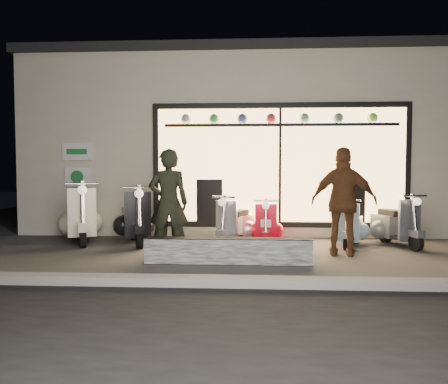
# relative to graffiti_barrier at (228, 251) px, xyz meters

# --- Properties ---
(ground) EXTENTS (40.00, 40.00, 0.00)m
(ground) POSITION_rel_graffiti_barrier_xyz_m (0.17, 0.65, -0.20)
(ground) COLOR #383533
(ground) RESTS_ON ground
(kerb) EXTENTS (40.00, 0.25, 0.12)m
(kerb) POSITION_rel_graffiti_barrier_xyz_m (0.17, -1.35, -0.14)
(kerb) COLOR slate
(kerb) RESTS_ON ground
(shop_building) EXTENTS (10.20, 6.23, 4.20)m
(shop_building) POSITION_rel_graffiti_barrier_xyz_m (0.18, 5.63, 1.90)
(shop_building) COLOR beige
(shop_building) RESTS_ON ground
(graffiti_barrier) EXTENTS (2.58, 0.28, 0.40)m
(graffiti_barrier) POSITION_rel_graffiti_barrier_xyz_m (0.00, 0.00, 0.00)
(graffiti_barrier) COLOR black
(graffiti_barrier) RESTS_ON ground
(scooter_silver) EXTENTS (0.74, 1.29, 0.93)m
(scooter_silver) POSITION_rel_graffiti_barrier_xyz_m (0.09, 1.81, 0.17)
(scooter_silver) COLOR black
(scooter_silver) RESTS_ON ground
(scooter_red) EXTENTS (0.43, 1.23, 0.88)m
(scooter_red) POSITION_rel_graffiti_barrier_xyz_m (0.65, 1.71, 0.15)
(scooter_red) COLOR black
(scooter_red) RESTS_ON ground
(scooter_black) EXTENTS (0.84, 1.53, 1.10)m
(scooter_black) POSITION_rel_graffiti_barrier_xyz_m (-1.98, 1.91, 0.24)
(scooter_black) COLOR black
(scooter_black) RESTS_ON ground
(scooter_cream) EXTENTS (0.95, 1.60, 1.17)m
(scooter_cream) POSITION_rel_graffiti_barrier_xyz_m (-3.12, 1.97, 0.27)
(scooter_cream) COLOR black
(scooter_cream) RESTS_ON ground
(scooter_blue) EXTENTS (0.66, 1.23, 0.88)m
(scooter_blue) POSITION_rel_graffiti_barrier_xyz_m (2.30, 1.80, 0.15)
(scooter_blue) COLOR black
(scooter_blue) RESTS_ON ground
(scooter_grey) EXTENTS (0.68, 1.35, 0.96)m
(scooter_grey) POSITION_rel_graffiti_barrier_xyz_m (3.12, 1.88, 0.19)
(scooter_grey) COLOR black
(scooter_grey) RESTS_ON ground
(man) EXTENTS (0.71, 0.51, 1.81)m
(man) POSITION_rel_graffiti_barrier_xyz_m (-1.03, 0.48, 0.70)
(man) COLOR black
(man) RESTS_ON ground
(woman) EXTENTS (1.15, 0.65, 1.84)m
(woman) POSITION_rel_graffiti_barrier_xyz_m (1.92, 0.71, 0.72)
(woman) COLOR brown
(woman) RESTS_ON ground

